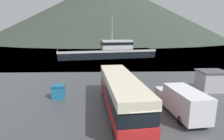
% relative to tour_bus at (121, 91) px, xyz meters
% --- Properties ---
extents(water_surface, '(240.00, 240.00, 0.00)m').
position_rel_tour_bus_xyz_m(water_surface, '(1.33, 135.41, -1.73)').
color(water_surface, '#3D5160').
rests_on(water_surface, ground).
extents(hill_backdrop, '(215.19, 215.19, 56.64)m').
position_rel_tour_bus_xyz_m(hill_backdrop, '(-0.04, 167.37, 26.59)').
color(hill_backdrop, '#333D33').
rests_on(hill_backdrop, ground).
extents(tour_bus, '(3.79, 11.60, 3.05)m').
position_rel_tour_bus_xyz_m(tour_bus, '(0.00, 0.00, 0.00)').
color(tour_bus, red).
rests_on(tour_bus, ground).
extents(delivery_van, '(2.63, 6.35, 2.34)m').
position_rel_tour_bus_xyz_m(delivery_van, '(4.99, -1.11, -0.49)').
color(delivery_van, silver).
rests_on(delivery_van, ground).
extents(fishing_boat, '(26.78, 10.77, 11.09)m').
position_rel_tour_bus_xyz_m(fishing_boat, '(-0.54, 33.26, 0.07)').
color(fishing_boat, black).
rests_on(fishing_boat, water_surface).
extents(storage_bin, '(1.32, 1.11, 1.43)m').
position_rel_tour_bus_xyz_m(storage_bin, '(-6.30, 3.02, -1.00)').
color(storage_bin, teal).
rests_on(storage_bin, ground).
extents(dock_kiosk, '(3.12, 2.72, 2.42)m').
position_rel_tour_bus_xyz_m(dock_kiosk, '(11.19, 5.05, -0.51)').
color(dock_kiosk, '#B2B2B7').
rests_on(dock_kiosk, ground).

